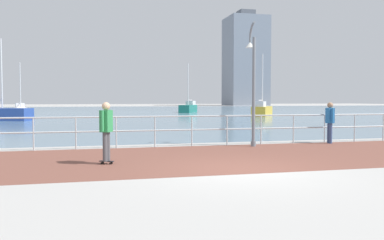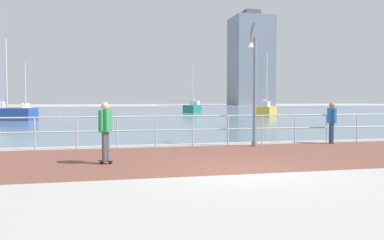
% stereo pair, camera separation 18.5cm
% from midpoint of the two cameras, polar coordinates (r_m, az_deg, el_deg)
% --- Properties ---
extents(ground, '(220.00, 220.00, 0.00)m').
position_cam_midpoint_polar(ground, '(49.49, -8.84, 0.85)').
color(ground, '#ADAAA5').
extents(brick_paving, '(28.00, 5.82, 0.01)m').
position_cam_midpoint_polar(brick_paving, '(12.34, 3.56, -5.25)').
color(brick_paving, brown).
rests_on(brick_paving, ground).
extents(harbor_water, '(180.00, 88.00, 0.00)m').
position_cam_midpoint_polar(harbor_water, '(59.75, -9.54, 1.20)').
color(harbor_water, slate).
rests_on(harbor_water, ground).
extents(waterfront_railing, '(25.25, 0.06, 1.16)m').
position_cam_midpoint_polar(waterfront_railing, '(15.06, 0.44, -0.72)').
color(waterfront_railing, '#B2BCC1').
rests_on(waterfront_railing, ground).
extents(lamppost, '(0.36, 0.82, 4.66)m').
position_cam_midpoint_polar(lamppost, '(15.33, 9.08, 5.95)').
color(lamppost, slate).
rests_on(lamppost, ground).
extents(skateboarder, '(0.41, 0.53, 1.69)m').
position_cam_midpoint_polar(skateboarder, '(11.11, -11.75, -0.98)').
color(skateboarder, black).
rests_on(skateboarder, ground).
extents(bystander, '(0.28, 0.56, 1.65)m').
position_cam_midpoint_polar(bystander, '(16.93, 19.55, 0.09)').
color(bystander, '#384C7A').
rests_on(bystander, ground).
extents(sailboat_yellow, '(2.14, 4.28, 5.76)m').
position_cam_midpoint_polar(sailboat_yellow, '(47.25, -22.46, 1.24)').
color(sailboat_yellow, white).
rests_on(sailboat_yellow, ground).
extents(sailboat_teal, '(5.05, 3.30, 6.82)m').
position_cam_midpoint_polar(sailboat_teal, '(37.18, -24.88, 0.95)').
color(sailboat_teal, '#284799').
rests_on(sailboat_teal, ground).
extents(sailboat_red, '(3.48, 4.88, 6.66)m').
position_cam_midpoint_polar(sailboat_red, '(55.00, 0.22, 1.75)').
color(sailboat_red, '#197266').
rests_on(sailboat_red, ground).
extents(sailboat_gray, '(3.84, 4.75, 6.65)m').
position_cam_midpoint_polar(sailboat_gray, '(43.50, 10.62, 1.39)').
color(sailboat_gray, gold).
rests_on(sailboat_gray, ground).
extents(tower_brick, '(11.48, 11.05, 28.33)m').
position_cam_midpoint_polar(tower_brick, '(122.85, 8.41, 8.30)').
color(tower_brick, slate).
rests_on(tower_brick, ground).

